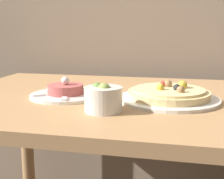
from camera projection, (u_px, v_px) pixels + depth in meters
name	position (u px, v px, depth m)	size (l,w,h in m)	color
dining_table	(107.00, 125.00, 1.07)	(1.11, 0.81, 0.73)	#AD7F51
pizza_plate	(169.00, 95.00, 0.97)	(0.31, 0.31, 0.06)	silver
tartare_plate	(66.00, 92.00, 1.02)	(0.23, 0.23, 0.07)	silver
small_bowl	(103.00, 98.00, 0.84)	(0.10, 0.10, 0.08)	silver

